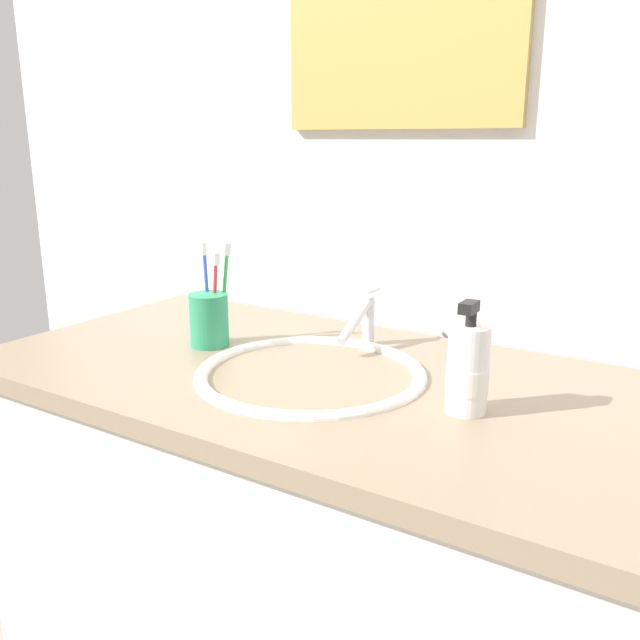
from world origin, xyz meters
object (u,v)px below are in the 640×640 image
Objects in this scene: toothbrush_cup at (209,320)px; soap_dispenser at (468,370)px; toothbrush_red at (215,292)px; faucet at (363,320)px; toothbrush_green at (225,286)px; toothbrush_blue at (207,286)px.

soap_dispenser is (0.54, -0.05, 0.01)m from toothbrush_cup.
toothbrush_red reaches higher than toothbrush_cup.
faucet is 0.30m from toothbrush_cup.
soap_dispenser reaches higher than faucet.
faucet is at bearing 25.86° from toothbrush_green.
toothbrush_green is (0.03, 0.02, 0.00)m from toothbrush_blue.
toothbrush_green is at bearing 24.60° from toothbrush_blue.
toothbrush_green reaches higher than faucet.
faucet is at bearing 144.84° from soap_dispenser.
toothbrush_blue reaches higher than toothbrush_red.
toothbrush_red is at bearing 173.32° from soap_dispenser.
soap_dispenser is at bearing -8.65° from toothbrush_green.
toothbrush_blue is at bearing 174.96° from toothbrush_red.
toothbrush_red is 0.54m from soap_dispenser.
toothbrush_blue reaches higher than faucet.
toothbrush_cup is at bearing -113.11° from toothbrush_green.
toothbrush_cup is 0.06m from toothbrush_red.
faucet is 0.87× the size of soap_dispenser.
toothbrush_red is (0.02, -0.00, -0.01)m from toothbrush_blue.
toothbrush_blue and toothbrush_green have the same top height.
toothbrush_red reaches higher than soap_dispenser.
soap_dispenser is (0.53, -0.06, -0.04)m from toothbrush_red.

